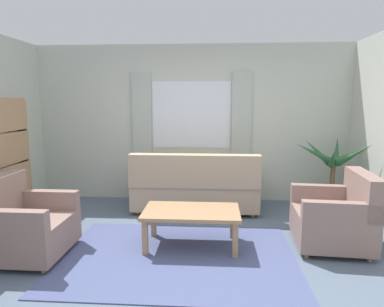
# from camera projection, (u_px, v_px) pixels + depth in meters

# --- Properties ---
(ground_plane) EXTENTS (6.24, 6.24, 0.00)m
(ground_plane) POSITION_uv_depth(u_px,v_px,m) (178.00, 257.00, 3.63)
(ground_plane) COLOR slate
(wall_back) EXTENTS (5.32, 0.12, 2.60)m
(wall_back) POSITION_uv_depth(u_px,v_px,m) (192.00, 124.00, 5.66)
(wall_back) COLOR beige
(wall_back) RESTS_ON ground_plane
(window_with_curtains) EXTENTS (1.98, 0.07, 1.40)m
(window_with_curtains) POSITION_uv_depth(u_px,v_px,m) (191.00, 115.00, 5.56)
(window_with_curtains) COLOR white
(area_rug) EXTENTS (2.53, 1.80, 0.01)m
(area_rug) POSITION_uv_depth(u_px,v_px,m) (178.00, 256.00, 3.63)
(area_rug) COLOR #4C5684
(area_rug) RESTS_ON ground_plane
(couch) EXTENTS (1.90, 0.82, 0.92)m
(couch) POSITION_uv_depth(u_px,v_px,m) (195.00, 187.00, 5.12)
(couch) COLOR tan
(couch) RESTS_ON ground_plane
(armchair_left) EXTENTS (0.82, 0.84, 0.88)m
(armchair_left) POSITION_uv_depth(u_px,v_px,m) (23.00, 225.00, 3.61)
(armchair_left) COLOR gray
(armchair_left) RESTS_ON ground_plane
(armchair_right) EXTENTS (0.88, 0.90, 0.88)m
(armchair_right) POSITION_uv_depth(u_px,v_px,m) (337.00, 217.00, 3.85)
(armchair_right) COLOR gray
(armchair_right) RESTS_ON ground_plane
(coffee_table) EXTENTS (1.10, 0.64, 0.44)m
(coffee_table) POSITION_uv_depth(u_px,v_px,m) (191.00, 215.00, 3.84)
(coffee_table) COLOR #A87F56
(coffee_table) RESTS_ON ground_plane
(potted_plant) EXTENTS (1.20, 1.10, 1.17)m
(potted_plant) POSITION_uv_depth(u_px,v_px,m) (333.00, 181.00, 5.09)
(potted_plant) COLOR #56565B
(potted_plant) RESTS_ON ground_plane
(bookshelf) EXTENTS (0.30, 0.94, 1.72)m
(bookshelf) POSITION_uv_depth(u_px,v_px,m) (2.00, 172.00, 4.32)
(bookshelf) COLOR #A87F56
(bookshelf) RESTS_ON ground_plane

